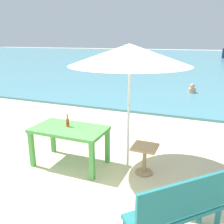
% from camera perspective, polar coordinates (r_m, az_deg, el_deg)
% --- Properties ---
extents(ground_plane, '(120.00, 120.00, 0.00)m').
position_cam_1_polar(ground_plane, '(3.99, -15.07, -20.37)').
color(ground_plane, beige).
extents(sea_water, '(120.00, 50.00, 0.08)m').
position_cam_1_polar(sea_water, '(32.62, 18.73, 11.72)').
color(sea_water, teal).
rests_on(sea_water, ground_plane).
extents(picnic_table_green, '(1.40, 0.80, 0.76)m').
position_cam_1_polar(picnic_table_green, '(4.72, -9.93, -4.92)').
color(picnic_table_green, '#4C9E47').
rests_on(picnic_table_green, ground_plane).
extents(beer_bottle_amber, '(0.07, 0.07, 0.26)m').
position_cam_1_polar(beer_bottle_amber, '(4.72, -10.35, -2.32)').
color(beer_bottle_amber, brown).
rests_on(beer_bottle_amber, picnic_table_green).
extents(patio_umbrella, '(2.10, 2.10, 2.30)m').
position_cam_1_polar(patio_umbrella, '(4.22, 4.18, 13.21)').
color(patio_umbrella, silver).
rests_on(patio_umbrella, ground_plane).
extents(side_table_wood, '(0.44, 0.44, 0.54)m').
position_cam_1_polar(side_table_wood, '(4.50, 7.63, -10.06)').
color(side_table_wood, tan).
rests_on(side_table_wood, ground_plane).
extents(bench_teal_center, '(1.10, 1.11, 0.95)m').
position_cam_1_polar(bench_teal_center, '(3.04, 15.31, -20.99)').
color(bench_teal_center, '#237275').
rests_on(bench_teal_center, ground_plane).
extents(swimmer_person, '(0.34, 0.34, 0.41)m').
position_cam_1_polar(swimmer_person, '(11.44, 18.20, 5.11)').
color(swimmer_person, tan).
rests_on(swimmer_person, sea_water).
extents(boat_ferry, '(3.89, 1.06, 1.42)m').
position_cam_1_polar(boat_ferry, '(43.01, 3.58, 14.26)').
color(boat_ferry, '#4C4C4C').
rests_on(boat_ferry, sea_water).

